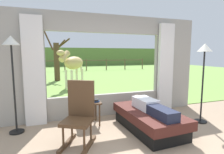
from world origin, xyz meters
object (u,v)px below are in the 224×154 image
Objects in this scene: floor_lamp_left at (12,55)px; reclining_person at (150,106)px; floor_lamp_right at (204,59)px; potted_plant at (86,93)px; horse at (73,63)px; side_table at (90,106)px; rocking_chair at (79,114)px; pasture_tree at (57,60)px; book_stack at (95,101)px; recliner_sofa at (149,120)px.

reclining_person is at bearing -17.32° from floor_lamp_left.
potted_plant is at bearing 162.93° from floor_lamp_right.
reclining_person is 0.83× the size of horse.
horse reaches higher than side_table.
horse is (1.73, 4.58, -0.40)m from floor_lamp_left.
pasture_tree is at bearing 119.72° from rocking_chair.
potted_plant is 0.18× the size of floor_lamp_right.
book_stack is 2.63m from floor_lamp_right.
potted_plant is at bearing 142.29° from reclining_person.
rocking_chair reaches higher than reclining_person.
horse is (0.22, 4.63, 0.73)m from side_table.
potted_plant reaches higher than side_table.
pasture_tree reaches higher than recliner_sofa.
reclining_person is at bearing 141.85° from horse.
reclining_person is 2.76× the size of side_table.
book_stack is (-0.99, 0.65, 0.33)m from recliner_sofa.
pasture_tree is at bearing 97.98° from reclining_person.
potted_plant reaches higher than book_stack.
rocking_chair is 6.00× the size of book_stack.
potted_plant is at bearing 143.13° from side_table.
rocking_chair is at bearing 126.58° from horse.
horse reaches higher than book_stack.
floor_lamp_left is at bearing 160.16° from reclining_person.
horse is at bearing 69.37° from floor_lamp_left.
book_stack is at bearing -3.78° from floor_lamp_left.
floor_lamp_left is (-1.51, 0.05, 1.13)m from side_table.
reclining_person is 1.28× the size of rocking_chair.
potted_plant is at bearing 129.01° from horse.
potted_plant is at bearing 0.48° from floor_lamp_left.
side_table is 0.17m from book_stack.
rocking_chair is 5.52m from horse.
pasture_tree is at bearing 92.51° from potted_plant.
pasture_tree is (-0.39, 7.20, 0.83)m from side_table.
recliner_sofa is at bearing -16.31° from floor_lamp_left.
floor_lamp_right reaches higher than reclining_person.
pasture_tree reaches higher than rocking_chair.
book_stack is 0.11× the size of horse.
recliner_sofa is 1.86m from floor_lamp_right.
pasture_tree is (-0.02, 8.01, 0.71)m from rocking_chair.
rocking_chair is at bearing -108.32° from potted_plant.
reclining_person is at bearing -178.40° from floor_lamp_right.
floor_lamp_left reaches higher than side_table.
horse is at bearing 112.74° from floor_lamp_right.
horse is at bearing 88.42° from book_stack.
recliner_sofa is at bearing -33.30° from book_stack.
book_stack reaches higher than side_table.
floor_lamp_right is 0.61× the size of pasture_tree.
side_table is at bearing 147.28° from book_stack.
potted_plant is 2.77m from floor_lamp_right.
horse reaches higher than recliner_sofa.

